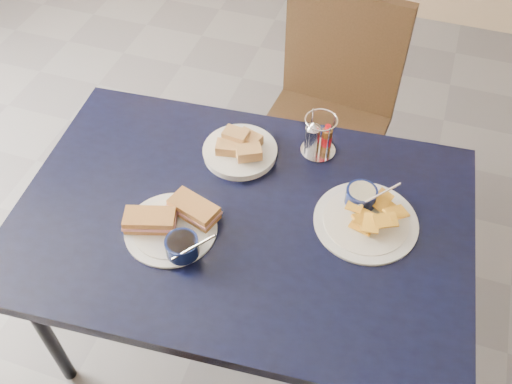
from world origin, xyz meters
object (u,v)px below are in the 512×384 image
(sandwich_plate, at_px, (174,225))
(plantain_plate, at_px, (365,213))
(chair_far, at_px, (328,103))
(condiment_caddy, at_px, (318,137))
(dining_table, at_px, (242,228))
(bread_basket, at_px, (240,149))

(sandwich_plate, distance_m, plantain_plate, 0.54)
(sandwich_plate, xyz_separation_m, plantain_plate, (0.49, 0.22, -0.01))
(chair_far, distance_m, plantain_plate, 0.75)
(sandwich_plate, distance_m, condiment_caddy, 0.53)
(dining_table, xyz_separation_m, chair_far, (0.08, 0.78, -0.13))
(sandwich_plate, height_order, bread_basket, sandwich_plate)
(sandwich_plate, bearing_deg, bread_basket, 77.60)
(dining_table, distance_m, condiment_caddy, 0.37)
(sandwich_plate, xyz_separation_m, condiment_caddy, (0.30, 0.43, 0.03))
(plantain_plate, bearing_deg, sandwich_plate, -156.37)
(sandwich_plate, bearing_deg, condiment_caddy, 55.64)
(condiment_caddy, bearing_deg, plantain_plate, -47.86)
(chair_far, height_order, plantain_plate, chair_far)
(chair_far, bearing_deg, dining_table, -96.13)
(condiment_caddy, bearing_deg, dining_table, -112.98)
(chair_far, distance_m, condiment_caddy, 0.52)
(dining_table, xyz_separation_m, condiment_caddy, (0.14, 0.32, 0.12))
(dining_table, bearing_deg, plantain_plate, 17.52)
(plantain_plate, relative_size, condiment_caddy, 2.17)
(dining_table, distance_m, sandwich_plate, 0.21)
(dining_table, bearing_deg, condiment_caddy, 67.02)
(dining_table, xyz_separation_m, plantain_plate, (0.33, 0.11, 0.08))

